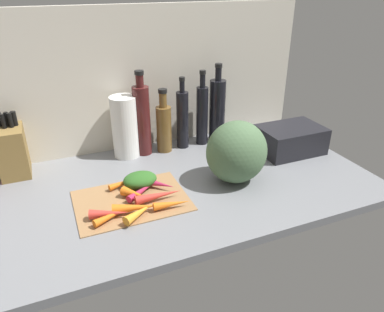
{
  "coord_description": "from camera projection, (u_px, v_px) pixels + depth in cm",
  "views": [
    {
      "loc": [
        -28.69,
        -111.39,
        69.77
      ],
      "look_at": [
        15.32,
        -6.36,
        13.01
      ],
      "focal_mm": 33.97,
      "sensor_mm": 36.0,
      "label": 1
    }
  ],
  "objects": [
    {
      "name": "carrot_9",
      "position": [
        159.0,
        195.0,
        1.24
      ],
      "size": [
        16.4,
        3.41,
        3.27
      ],
      "primitive_type": "cone",
      "rotation": [
        0.0,
        1.57,
        0.01
      ],
      "color": "red",
      "rests_on": "cutting_board"
    },
    {
      "name": "bottle_4",
      "position": [
        217.0,
        110.0,
        1.65
      ],
      "size": [
        7.24,
        7.24,
        35.95
      ],
      "color": "black",
      "rests_on": "ground_plane"
    },
    {
      "name": "bottle_1",
      "position": [
        164.0,
        126.0,
        1.57
      ],
      "size": [
        6.58,
        6.58,
        27.9
      ],
      "color": "brown",
      "rests_on": "ground_plane"
    },
    {
      "name": "bottle_2",
      "position": [
        182.0,
        119.0,
        1.59
      ],
      "size": [
        5.35,
        5.35,
        31.86
      ],
      "color": "black",
      "rests_on": "ground_plane"
    },
    {
      "name": "wall_back",
      "position": [
        117.0,
        82.0,
        1.51
      ],
      "size": [
        170.0,
        3.0,
        60.0
      ],
      "primitive_type": "cube",
      "color": "beige",
      "rests_on": "ground_plane"
    },
    {
      "name": "carrot_7",
      "position": [
        158.0,
        184.0,
        1.31
      ],
      "size": [
        11.42,
        10.97,
        3.08
      ],
      "primitive_type": "cone",
      "rotation": [
        0.0,
        1.57,
        -0.75
      ],
      "color": "#B2264C",
      "rests_on": "cutting_board"
    },
    {
      "name": "knife_block",
      "position": [
        12.0,
        150.0,
        1.39
      ],
      "size": [
        10.44,
        16.74,
        24.57
      ],
      "color": "olive",
      "rests_on": "ground_plane"
    },
    {
      "name": "ground_plane",
      "position": [
        147.0,
        191.0,
        1.34
      ],
      "size": [
        170.0,
        80.0,
        3.0
      ],
      "primitive_type": "cube",
      "color": "slate"
    },
    {
      "name": "carrot_1",
      "position": [
        113.0,
        215.0,
        1.14
      ],
      "size": [
        13.21,
        7.11,
        2.49
      ],
      "primitive_type": "cone",
      "rotation": [
        0.0,
        1.57,
        0.37
      ],
      "color": "orange",
      "rests_on": "cutting_board"
    },
    {
      "name": "carrot_5",
      "position": [
        144.0,
        189.0,
        1.28
      ],
      "size": [
        14.39,
        10.96,
        2.58
      ],
      "primitive_type": "cone",
      "rotation": [
        0.0,
        1.57,
        0.6
      ],
      "color": "#B2264C",
      "rests_on": "cutting_board"
    },
    {
      "name": "carrot_4",
      "position": [
        136.0,
        207.0,
        1.17
      ],
      "size": [
        15.72,
        7.0,
        3.57
      ],
      "primitive_type": "cone",
      "rotation": [
        0.0,
        1.57,
        -0.23
      ],
      "color": "orange",
      "rests_on": "cutting_board"
    },
    {
      "name": "cutting_board",
      "position": [
        131.0,
        200.0,
        1.25
      ],
      "size": [
        37.92,
        27.81,
        0.8
      ],
      "primitive_type": "cube",
      "color": "#997047",
      "rests_on": "ground_plane"
    },
    {
      "name": "carrot_greens_pile",
      "position": [
        140.0,
        180.0,
        1.32
      ],
      "size": [
        12.31,
        9.47,
        5.21
      ],
      "primitive_type": "ellipsoid",
      "color": "#2D6023",
      "rests_on": "cutting_board"
    },
    {
      "name": "bottle_0",
      "position": [
        142.0,
        119.0,
        1.52
      ],
      "size": [
        6.99,
        6.99,
        36.1
      ],
      "color": "#471919",
      "rests_on": "ground_plane"
    },
    {
      "name": "carrot_3",
      "position": [
        140.0,
        212.0,
        1.15
      ],
      "size": [
        12.23,
        8.96,
        3.14
      ],
      "primitive_type": "cone",
      "rotation": [
        0.0,
        1.57,
        0.53
      ],
      "color": "orange",
      "rests_on": "cutting_board"
    },
    {
      "name": "winter_squash",
      "position": [
        237.0,
        152.0,
        1.33
      ],
      "size": [
        22.89,
        20.71,
        23.55
      ],
      "primitive_type": "ellipsoid",
      "color": "#4C6B47",
      "rests_on": "ground_plane"
    },
    {
      "name": "bottle_3",
      "position": [
        202.0,
        114.0,
        1.62
      ],
      "size": [
        5.26,
        5.26,
        33.73
      ],
      "color": "black",
      "rests_on": "ground_plane"
    },
    {
      "name": "carrot_0",
      "position": [
        131.0,
        181.0,
        1.34
      ],
      "size": [
        17.29,
        6.36,
        2.11
      ],
      "primitive_type": "cone",
      "rotation": [
        0.0,
        1.57,
        0.25
      ],
      "color": "orange",
      "rests_on": "cutting_board"
    },
    {
      "name": "carrot_2",
      "position": [
        135.0,
        194.0,
        1.24
      ],
      "size": [
        9.23,
        9.89,
        3.41
      ],
      "primitive_type": "cone",
      "rotation": [
        0.0,
        1.57,
        -0.85
      ],
      "color": "orange",
      "rests_on": "cutting_board"
    },
    {
      "name": "paper_towel_roll",
      "position": [
        126.0,
        127.0,
        1.52
      ],
      "size": [
        11.02,
        11.02,
        26.12
      ],
      "primitive_type": "cylinder",
      "color": "white",
      "rests_on": "ground_plane"
    },
    {
      "name": "dish_rack",
      "position": [
        290.0,
        139.0,
        1.58
      ],
      "size": [
        27.0,
        18.88,
        11.44
      ],
      "primitive_type": "cube",
      "color": "black",
      "rests_on": "ground_plane"
    },
    {
      "name": "carrot_8",
      "position": [
        172.0,
        204.0,
        1.2
      ],
      "size": [
        12.54,
        4.14,
        2.76
      ],
      "primitive_type": "cone",
      "rotation": [
        0.0,
        1.57,
        -0.11
      ],
      "color": "orange",
      "rests_on": "cutting_board"
    },
    {
      "name": "carrot_6",
      "position": [
        109.0,
        213.0,
        1.15
      ],
      "size": [
        12.88,
        6.73,
        3.22
      ],
      "primitive_type": "cone",
      "rotation": [
        0.0,
        1.57,
        -0.3
      ],
      "color": "red",
      "rests_on": "cutting_board"
    }
  ]
}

